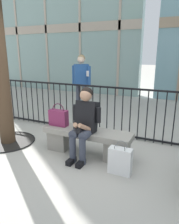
# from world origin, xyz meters

# --- Properties ---
(ground_plane) EXTENTS (60.00, 60.00, 0.00)m
(ground_plane) POSITION_xyz_m (0.00, 0.00, 0.00)
(ground_plane) COLOR #B2ADA3
(stone_bench) EXTENTS (1.60, 0.44, 0.45)m
(stone_bench) POSITION_xyz_m (0.00, 0.00, 0.27)
(stone_bench) COLOR gray
(stone_bench) RESTS_ON ground
(seated_person_with_phone) EXTENTS (0.52, 0.66, 1.21)m
(seated_person_with_phone) POSITION_xyz_m (0.01, -0.13, 0.65)
(seated_person_with_phone) COLOR #383D4C
(seated_person_with_phone) RESTS_ON ground
(handbag_on_bench) EXTENTS (0.35, 0.14, 0.42)m
(handbag_on_bench) POSITION_xyz_m (-0.58, -0.01, 0.61)
(handbag_on_bench) COLOR #7A234C
(handbag_on_bench) RESTS_ON stone_bench
(shopping_bag) EXTENTS (0.34, 0.15, 0.51)m
(shopping_bag) POSITION_xyz_m (0.73, -0.38, 0.21)
(shopping_bag) COLOR white
(shopping_bag) RESTS_ON ground
(bystander_at_railing) EXTENTS (0.55, 0.41, 1.71)m
(bystander_at_railing) POSITION_xyz_m (-1.13, 1.99, 1.00)
(bystander_at_railing) COLOR #383D4C
(bystander_at_railing) RESTS_ON ground
(plaza_railing) EXTENTS (9.83, 0.04, 1.08)m
(plaza_railing) POSITION_xyz_m (-0.00, 0.99, 0.55)
(plaza_railing) COLOR black
(plaza_railing) RESTS_ON ground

